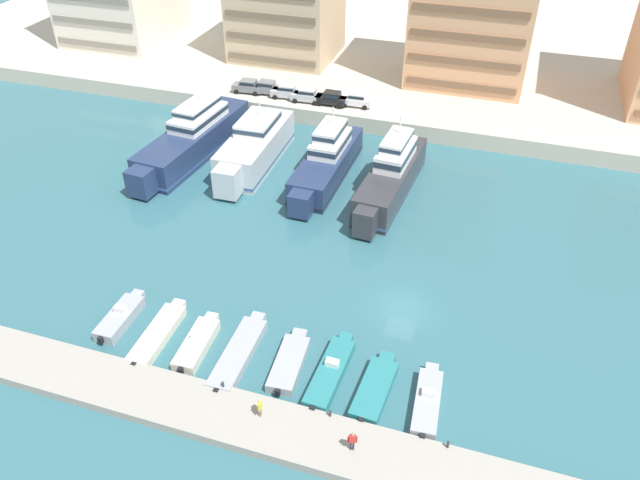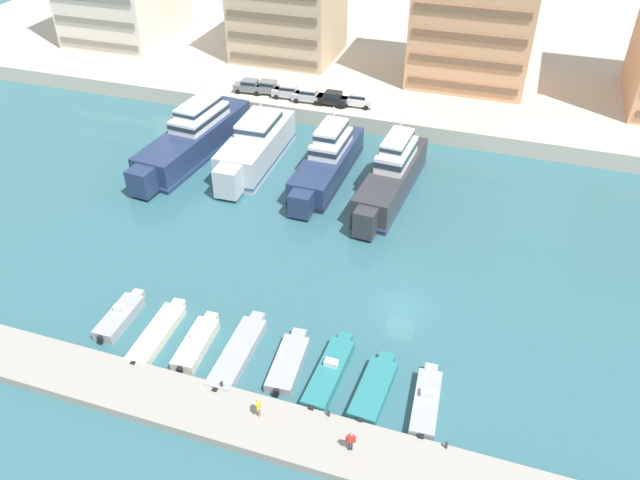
% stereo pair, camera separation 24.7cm
% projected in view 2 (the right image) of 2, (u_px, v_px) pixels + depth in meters
% --- Properties ---
extents(ground_plane, '(400.00, 400.00, 0.00)m').
position_uv_depth(ground_plane, '(402.00, 308.00, 53.17)').
color(ground_plane, '#336670').
extents(quay_promenade, '(180.00, 70.00, 2.13)m').
position_uv_depth(quay_promenade, '(488.00, 46.00, 102.66)').
color(quay_promenade, beige).
rests_on(quay_promenade, ground).
extents(pier_dock, '(120.00, 4.51, 0.74)m').
position_uv_depth(pier_dock, '(353.00, 452.00, 41.29)').
color(pier_dock, '#9E998E').
rests_on(pier_dock, ground).
extents(yacht_navy_far_left, '(6.38, 22.02, 7.79)m').
position_uv_depth(yacht_navy_far_left, '(194.00, 137.00, 73.84)').
color(yacht_navy_far_left, navy).
rests_on(yacht_navy_far_left, ground).
extents(yacht_silver_left, '(5.09, 17.26, 7.00)m').
position_uv_depth(yacht_silver_left, '(255.00, 147.00, 72.02)').
color(yacht_silver_left, silver).
rests_on(yacht_silver_left, ground).
extents(yacht_navy_mid_left, '(4.37, 17.95, 7.59)m').
position_uv_depth(yacht_navy_mid_left, '(327.00, 161.00, 69.54)').
color(yacht_navy_mid_left, navy).
rests_on(yacht_navy_mid_left, ground).
extents(yacht_charcoal_center_left, '(4.87, 18.46, 8.10)m').
position_uv_depth(yacht_charcoal_center_left, '(392.00, 175.00, 66.50)').
color(yacht_charcoal_center_left, '#333338').
rests_on(yacht_charcoal_center_left, ground).
extents(motorboat_grey_far_left, '(1.88, 6.19, 1.54)m').
position_uv_depth(motorboat_grey_far_left, '(121.00, 316.00, 51.56)').
color(motorboat_grey_far_left, '#9EA3A8').
rests_on(motorboat_grey_far_left, ground).
extents(motorboat_cream_left, '(2.05, 7.82, 0.84)m').
position_uv_depth(motorboat_cream_left, '(158.00, 333.00, 50.18)').
color(motorboat_cream_left, beige).
rests_on(motorboat_cream_left, ground).
extents(motorboat_cream_mid_left, '(2.12, 6.49, 1.39)m').
position_uv_depth(motorboat_cream_mid_left, '(197.00, 343.00, 49.18)').
color(motorboat_cream_mid_left, beige).
rests_on(motorboat_cream_mid_left, ground).
extents(motorboat_grey_center_left, '(2.15, 8.77, 0.88)m').
position_uv_depth(motorboat_grey_center_left, '(238.00, 353.00, 48.41)').
color(motorboat_grey_center_left, '#9EA3A8').
rests_on(motorboat_grey_center_left, ground).
extents(motorboat_grey_center, '(2.46, 6.72, 0.86)m').
position_uv_depth(motorboat_grey_center, '(289.00, 362.00, 47.63)').
color(motorboat_grey_center, '#9EA3A8').
rests_on(motorboat_grey_center, ground).
extents(motorboat_teal_center_right, '(2.11, 8.03, 1.40)m').
position_uv_depth(motorboat_teal_center_right, '(330.00, 372.00, 46.74)').
color(motorboat_teal_center_right, teal).
rests_on(motorboat_teal_center_right, ground).
extents(motorboat_teal_mid_right, '(2.43, 6.98, 0.87)m').
position_uv_depth(motorboat_teal_mid_right, '(374.00, 389.00, 45.53)').
color(motorboat_teal_mid_right, teal).
rests_on(motorboat_teal_mid_right, ground).
extents(motorboat_grey_right, '(2.14, 6.85, 1.42)m').
position_uv_depth(motorboat_grey_right, '(426.00, 402.00, 44.47)').
color(motorboat_grey_right, '#9EA3A8').
rests_on(motorboat_grey_right, ground).
extents(car_grey_far_left, '(4.20, 2.13, 1.80)m').
position_uv_depth(car_grey_far_left, '(249.00, 86.00, 84.09)').
color(car_grey_far_left, slate).
rests_on(car_grey_far_left, quay_promenade).
extents(car_grey_left, '(4.16, 2.03, 1.80)m').
position_uv_depth(car_grey_left, '(267.00, 87.00, 83.76)').
color(car_grey_left, slate).
rests_on(car_grey_left, quay_promenade).
extents(car_silver_mid_left, '(4.21, 2.15, 1.80)m').
position_uv_depth(car_silver_mid_left, '(288.00, 91.00, 82.64)').
color(car_silver_mid_left, '#B7BCC1').
rests_on(car_silver_mid_left, quay_promenade).
extents(car_silver_center_left, '(4.17, 2.07, 1.80)m').
position_uv_depth(car_silver_center_left, '(308.00, 95.00, 81.62)').
color(car_silver_center_left, '#B7BCC1').
rests_on(car_silver_center_left, quay_promenade).
extents(car_black_center, '(4.12, 1.95, 1.80)m').
position_uv_depth(car_black_center, '(333.00, 98.00, 80.82)').
color(car_black_center, black).
rests_on(car_black_center, quay_promenade).
extents(car_white_center_right, '(4.16, 2.03, 1.80)m').
position_uv_depth(car_white_center_right, '(358.00, 99.00, 80.48)').
color(car_white_center_right, white).
rests_on(car_white_center_right, quay_promenade).
extents(pedestrian_near_edge, '(0.62, 0.36, 1.69)m').
position_uv_depth(pedestrian_near_edge, '(351.00, 440.00, 40.43)').
color(pedestrian_near_edge, '#282D3D').
rests_on(pedestrian_near_edge, pier_dock).
extents(pedestrian_mid_deck, '(0.28, 0.65, 1.70)m').
position_uv_depth(pedestrian_mid_deck, '(258.00, 406.00, 42.66)').
color(pedestrian_mid_deck, '#7A6B56').
rests_on(pedestrian_mid_deck, pier_dock).
extents(bollard_west, '(0.20, 0.20, 0.61)m').
position_uv_depth(bollard_west, '(222.00, 384.00, 45.07)').
color(bollard_west, '#2D2D33').
rests_on(bollard_west, pier_dock).
extents(bollard_west_mid, '(0.20, 0.20, 0.61)m').
position_uv_depth(bollard_west_mid, '(329.00, 413.00, 43.01)').
color(bollard_west_mid, '#2D2D33').
rests_on(bollard_west_mid, pier_dock).
extents(bollard_east_mid, '(0.20, 0.20, 0.61)m').
position_uv_depth(bollard_east_mid, '(446.00, 445.00, 40.95)').
color(bollard_east_mid, '#2D2D33').
rests_on(bollard_east_mid, pier_dock).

